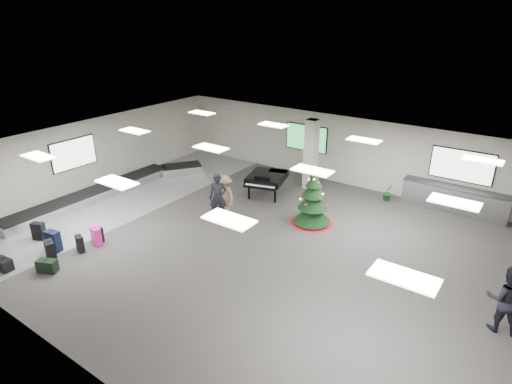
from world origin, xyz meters
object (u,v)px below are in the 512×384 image
Objects in this scene: grand_piano at (266,178)px; traveler_b at (225,195)px; traveler_a at (218,197)px; traveler_bench at (505,299)px; potted_plant_left at (388,192)px; service_counter at (454,199)px; baggage_carousel at (113,189)px; christmas_tree at (313,204)px; pink_suitcase at (96,236)px.

grand_piano is 1.40× the size of traveler_b.
traveler_a is at bearing -109.71° from grand_piano.
traveler_bench is 8.11m from potted_plant_left.
service_counter is 7.72m from grand_piano.
service_counter reaches higher than baggage_carousel.
potted_plant_left is at bearing 31.43° from baggage_carousel.
traveler_b is at bearing -158.72° from christmas_tree.
traveler_b is (-0.11, 0.56, -0.13)m from traveler_a.
service_counter is 13.79m from pink_suitcase.
traveler_bench is at bearing -50.83° from potted_plant_left.
traveler_b reaches higher than pink_suitcase.
grand_piano is 1.20× the size of traveler_a.
pink_suitcase is at bearing -125.35° from grand_piano.
service_counter is at bearing 5.66° from grand_piano.
traveler_a is (2.22, 3.97, 0.61)m from pink_suitcase.
christmas_tree reaches higher than traveler_bench.
traveler_bench reaches higher than service_counter.
pink_suitcase is 0.86× the size of potted_plant_left.
traveler_bench is at bearing -36.74° from traveler_a.
traveler_bench is at bearing -20.44° from christmas_tree.
baggage_carousel is 14.50m from service_counter.
potted_plant_left is at bearing 68.60° from pink_suitcase.
potted_plant_left is at bearing 66.52° from christmas_tree.
traveler_b is at bearing 67.87° from traveler_a.
grand_piano is (-7.14, -2.94, 0.24)m from service_counter.
pink_suitcase is at bearing -126.15° from potted_plant_left.
baggage_carousel is at bearing -148.57° from potted_plant_left.
traveler_bench is at bearing 0.08° from baggage_carousel.
christmas_tree reaches higher than grand_piano.
traveler_a is at bearing -130.45° from potted_plant_left.
traveler_a reaches higher than grand_piano.
potted_plant_left is (1.63, 3.76, -0.42)m from christmas_tree.
traveler_b reaches higher than potted_plant_left.
grand_piano is at bearing 54.27° from traveler_a.
traveler_bench is (2.57, -6.71, 0.37)m from service_counter.
pink_suitcase is 0.42× the size of traveler_b.
service_counter is at bearing 55.82° from traveler_b.
baggage_carousel is 14.16× the size of pink_suitcase.
potted_plant_left reaches higher than baggage_carousel.
traveler_a is at bearing -140.49° from service_counter.
christmas_tree reaches higher than service_counter.
baggage_carousel is at bearing -163.04° from grand_piano.
traveler_bench reaches higher than grand_piano.
traveler_b is (5.44, 1.28, 0.60)m from baggage_carousel.
service_counter is at bearing 6.78° from traveler_a.
traveler_b is at bearing 13.22° from baggage_carousel.
pink_suitcase is at bearing 0.58° from traveler_bench.
pink_suitcase is 0.29× the size of christmas_tree.
traveler_bench is (15.41, 0.02, 0.71)m from baggage_carousel.
christmas_tree is at bearing 62.04° from pink_suitcase.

